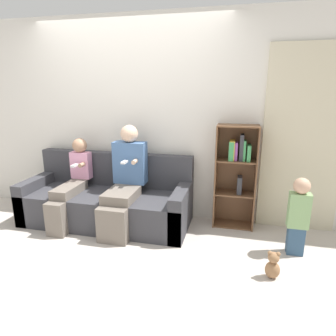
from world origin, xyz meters
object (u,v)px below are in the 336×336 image
(toddler_standing, at_px, (298,214))
(bookshelf, at_px, (236,170))
(child_seated, at_px, (71,183))
(adult_seated, at_px, (125,178))
(teddy_bear, at_px, (273,266))
(couch, at_px, (108,202))

(toddler_standing, distance_m, bookshelf, 0.89)
(child_seated, bearing_deg, bookshelf, 11.72)
(adult_seated, xyz_separation_m, toddler_standing, (1.93, -0.18, -0.20))
(adult_seated, xyz_separation_m, child_seated, (-0.70, -0.05, -0.10))
(toddler_standing, xyz_separation_m, teddy_bear, (-0.26, -0.50, -0.31))
(adult_seated, distance_m, child_seated, 0.71)
(couch, height_order, bookshelf, bookshelf)
(child_seated, distance_m, toddler_standing, 2.64)
(adult_seated, bearing_deg, couch, 164.00)
(couch, bearing_deg, toddler_standing, -6.78)
(couch, xyz_separation_m, child_seated, (-0.42, -0.13, 0.26))
(child_seated, relative_size, teddy_bear, 3.91)
(couch, height_order, child_seated, child_seated)
(couch, distance_m, bookshelf, 1.66)
(couch, relative_size, toddler_standing, 2.54)
(adult_seated, relative_size, child_seated, 1.19)
(adult_seated, height_order, bookshelf, bookshelf)
(child_seated, distance_m, bookshelf, 2.04)
(child_seated, bearing_deg, adult_seated, 3.69)
(teddy_bear, bearing_deg, bookshelf, 109.85)
(toddler_standing, bearing_deg, couch, 173.22)
(couch, distance_m, child_seated, 0.51)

